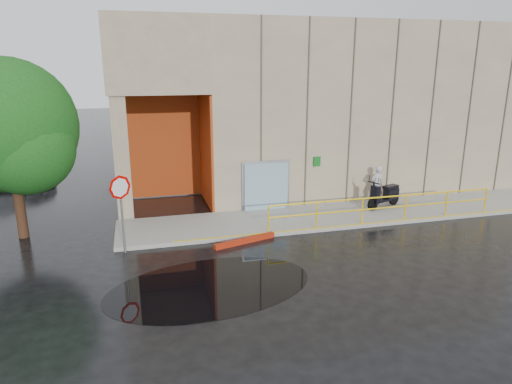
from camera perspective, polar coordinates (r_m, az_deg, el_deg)
The scene contains 10 objects.
ground at distance 14.44m, azimuth 7.05°, elevation -9.60°, with size 120.00×120.00×0.00m, color black.
sidewalk at distance 19.82m, azimuth 13.02°, elevation -2.59°, with size 20.00×3.00×0.15m, color gray.
building at distance 25.26m, azimuth 8.95°, elevation 11.04°, with size 20.00×10.17×8.00m.
guardrail at distance 18.64m, azimuth 15.72°, elevation -1.99°, with size 9.56×0.06×1.03m.
person at distance 20.87m, azimuth 14.88°, elevation 0.88°, with size 0.63×0.41×1.72m, color #AEAEB4.
scooter at distance 20.40m, azimuth 15.81°, elevation 0.45°, with size 1.97×1.22×1.49m.
stop_sign at distance 15.54m, azimuth -16.56°, elevation -0.63°, with size 0.67×0.51×2.69m.
red_curb at distance 16.32m, azimuth -1.39°, elevation -6.10°, with size 2.40×0.18×0.18m, color #A0220B.
puddle at distance 13.39m, azimuth -5.74°, elevation -11.66°, with size 6.00×3.69×0.01m, color black.
tree_near at distance 17.90m, azimuth -28.14°, elevation 6.71°, with size 4.66×4.66×6.44m.
Camera 1 is at (-5.02, -12.08, 6.10)m, focal length 32.00 mm.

